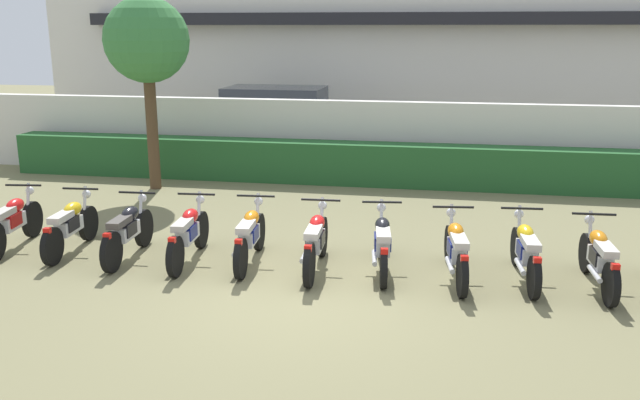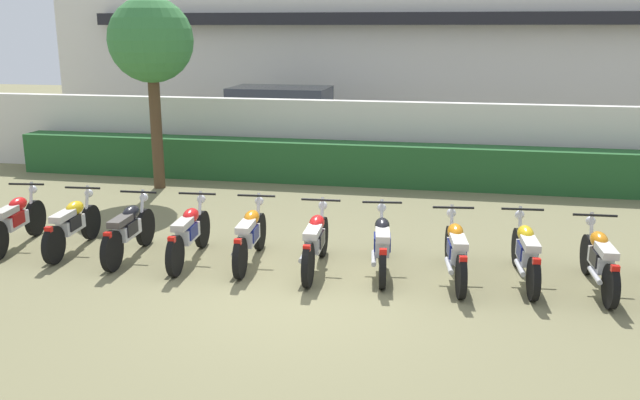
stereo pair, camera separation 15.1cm
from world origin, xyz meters
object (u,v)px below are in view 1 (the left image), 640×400
at_px(motorcycle_in_row_7, 456,249).
at_px(tree_near_inspector, 147,42).
at_px(motorcycle_in_row_3, 188,233).
at_px(motorcycle_in_row_6, 382,243).
at_px(motorcycle_in_row_0, 13,222).
at_px(motorcycle_in_row_2, 128,231).
at_px(motorcycle_in_row_9, 599,258).
at_px(motorcycle_in_row_5, 316,241).
at_px(motorcycle_in_row_8, 526,251).
at_px(parked_car, 281,122).
at_px(motorcycle_in_row_1, 70,225).
at_px(motorcycle_in_row_4, 250,235).

bearing_deg(motorcycle_in_row_7, tree_near_inspector, 48.54).
bearing_deg(motorcycle_in_row_3, motorcycle_in_row_6, -92.10).
relative_size(motorcycle_in_row_0, motorcycle_in_row_3, 0.97).
height_order(motorcycle_in_row_0, motorcycle_in_row_2, motorcycle_in_row_0).
bearing_deg(motorcycle_in_row_3, motorcycle_in_row_9, -94.42).
height_order(motorcycle_in_row_5, motorcycle_in_row_8, motorcycle_in_row_5).
xyz_separation_m(motorcycle_in_row_6, motorcycle_in_row_8, (2.03, -0.02, 0.00)).
bearing_deg(motorcycle_in_row_5, parked_car, 14.46).
xyz_separation_m(tree_near_inspector, motorcycle_in_row_2, (1.54, -4.50, -2.73)).
xyz_separation_m(motorcycle_in_row_1, motorcycle_in_row_5, (4.01, -0.12, 0.01)).
distance_m(tree_near_inspector, motorcycle_in_row_0, 5.19).
bearing_deg(motorcycle_in_row_0, motorcycle_in_row_4, -97.43).
distance_m(motorcycle_in_row_2, motorcycle_in_row_5, 2.96).
bearing_deg(motorcycle_in_row_1, motorcycle_in_row_9, -95.06).
bearing_deg(parked_car, motorcycle_in_row_3, -84.79).
height_order(tree_near_inspector, motorcycle_in_row_1, tree_near_inspector).
bearing_deg(motorcycle_in_row_1, motorcycle_in_row_6, -94.00).
relative_size(motorcycle_in_row_7, motorcycle_in_row_9, 1.03).
relative_size(motorcycle_in_row_0, motorcycle_in_row_2, 1.02).
bearing_deg(motorcycle_in_row_7, parked_car, 20.80).
height_order(tree_near_inspector, motorcycle_in_row_0, tree_near_inspector).
bearing_deg(motorcycle_in_row_2, motorcycle_in_row_1, 80.10).
height_order(tree_near_inspector, motorcycle_in_row_4, tree_near_inspector).
height_order(motorcycle_in_row_2, motorcycle_in_row_9, motorcycle_in_row_2).
xyz_separation_m(motorcycle_in_row_3, motorcycle_in_row_7, (4.02, -0.04, -0.00)).
distance_m(parked_car, motorcycle_in_row_9, 11.18).
xyz_separation_m(motorcycle_in_row_2, motorcycle_in_row_8, (5.95, 0.14, -0.01)).
height_order(parked_car, motorcycle_in_row_0, parked_car).
height_order(motorcycle_in_row_2, motorcycle_in_row_6, motorcycle_in_row_2).
height_order(motorcycle_in_row_3, motorcycle_in_row_5, motorcycle_in_row_5).
bearing_deg(motorcycle_in_row_6, motorcycle_in_row_0, 83.22).
relative_size(parked_car, motorcycle_in_row_7, 2.36).
xyz_separation_m(motorcycle_in_row_2, motorcycle_in_row_3, (0.97, 0.05, -0.00)).
xyz_separation_m(motorcycle_in_row_0, motorcycle_in_row_4, (3.97, 0.01, -0.01)).
relative_size(motorcycle_in_row_1, motorcycle_in_row_6, 0.97).
relative_size(motorcycle_in_row_0, motorcycle_in_row_5, 0.97).
bearing_deg(motorcycle_in_row_6, parked_car, 15.39).
xyz_separation_m(tree_near_inspector, motorcycle_in_row_8, (7.49, -4.37, -2.74)).
bearing_deg(motorcycle_in_row_7, motorcycle_in_row_0, 82.18).
distance_m(motorcycle_in_row_1, motorcycle_in_row_4, 2.97).
xyz_separation_m(motorcycle_in_row_2, motorcycle_in_row_6, (3.92, 0.16, -0.01)).
xyz_separation_m(parked_car, motorcycle_in_row_2, (-0.26, -9.00, -0.49)).
xyz_separation_m(tree_near_inspector, motorcycle_in_row_5, (4.51, -4.49, -2.73)).
distance_m(parked_car, motorcycle_in_row_5, 9.41).
bearing_deg(motorcycle_in_row_0, motorcycle_in_row_3, -98.87).
bearing_deg(motorcycle_in_row_2, motorcycle_in_row_3, -89.88).
bearing_deg(motorcycle_in_row_2, motorcycle_in_row_0, 83.81).
height_order(motorcycle_in_row_2, motorcycle_in_row_8, motorcycle_in_row_2).
xyz_separation_m(motorcycle_in_row_7, motorcycle_in_row_9, (1.92, 0.01, -0.00)).
xyz_separation_m(motorcycle_in_row_2, motorcycle_in_row_5, (2.96, 0.01, 0.00)).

